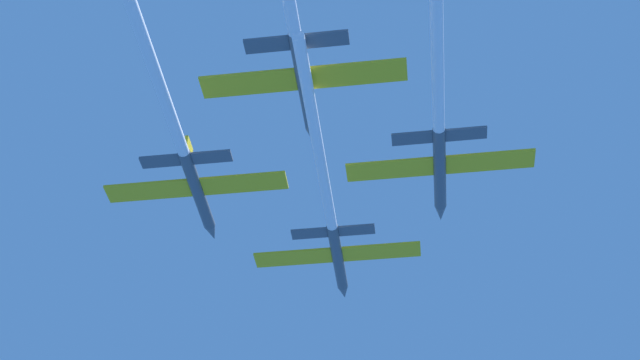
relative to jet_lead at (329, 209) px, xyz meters
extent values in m
cylinder|color=#4C5660|center=(0.00, 9.75, -0.04)|extent=(1.42, 12.89, 1.42)
cone|color=#4C5660|center=(0.00, 17.61, -0.04)|extent=(1.39, 2.84, 1.39)
ellipsoid|color=black|center=(0.00, 12.59, 0.56)|extent=(0.99, 2.58, 0.71)
cube|color=yellow|center=(-5.61, 9.10, -0.04)|extent=(9.80, 2.84, 0.31)
cube|color=yellow|center=(5.61, 9.10, -0.04)|extent=(9.80, 2.84, 0.31)
cube|color=yellow|center=(0.00, 4.59, 1.70)|extent=(0.37, 2.32, 2.06)
cube|color=#4C5660|center=(-2.91, 4.33, -0.04)|extent=(4.41, 1.70, 0.31)
cube|color=#4C5660|center=(2.91, 4.33, -0.04)|extent=(4.41, 1.70, 0.31)
cylinder|color=white|center=(0.00, -11.53, -0.04)|extent=(1.28, 29.66, 1.28)
cylinder|color=#4C5660|center=(-14.65, -5.36, -0.15)|extent=(1.42, 12.89, 1.42)
cone|color=#4C5660|center=(-14.65, 2.50, -0.15)|extent=(1.39, 2.84, 1.39)
ellipsoid|color=black|center=(-14.65, -2.53, 0.45)|extent=(0.99, 2.58, 0.71)
cube|color=yellow|center=(-20.26, -6.01, -0.15)|extent=(9.80, 2.84, 0.31)
cube|color=yellow|center=(-9.04, -6.01, -0.15)|extent=(9.80, 2.84, 0.31)
cube|color=yellow|center=(-14.65, -10.52, 1.59)|extent=(0.37, 2.32, 2.06)
cube|color=#4C5660|center=(-17.56, -10.78, -0.15)|extent=(4.41, 1.70, 0.31)
cube|color=#4C5660|center=(-11.74, -10.78, -0.15)|extent=(4.41, 1.70, 0.31)
cylinder|color=white|center=(-14.65, -28.43, -0.15)|extent=(1.28, 33.26, 1.28)
cylinder|color=#4C5660|center=(13.14, -5.05, 0.45)|extent=(1.42, 12.89, 1.42)
cone|color=#4C5660|center=(13.14, 2.82, 0.45)|extent=(1.39, 2.84, 1.39)
ellipsoid|color=black|center=(13.14, -2.21, 1.05)|extent=(0.99, 2.58, 0.71)
cube|color=yellow|center=(7.53, -5.69, 0.45)|extent=(9.80, 2.84, 0.31)
cube|color=yellow|center=(18.74, -5.69, 0.45)|extent=(9.80, 2.84, 0.31)
cube|color=yellow|center=(13.14, -10.21, 2.19)|extent=(0.37, 2.32, 2.06)
cube|color=#4C5660|center=(10.22, -10.46, 0.45)|extent=(4.41, 1.70, 0.31)
cube|color=#4C5660|center=(16.05, -10.46, 0.45)|extent=(4.41, 1.70, 0.31)
cylinder|color=white|center=(13.14, -27.31, 0.45)|extent=(1.28, 31.63, 1.28)
cylinder|color=#4C5660|center=(-0.38, -19.41, 0.89)|extent=(1.42, 12.89, 1.42)
cone|color=#4C5660|center=(-0.38, -11.55, 0.89)|extent=(1.39, 2.84, 1.39)
ellipsoid|color=black|center=(-0.38, -16.57, 1.49)|extent=(0.99, 2.58, 0.71)
cube|color=yellow|center=(-5.98, -20.05, 0.89)|extent=(9.80, 2.84, 0.31)
cube|color=yellow|center=(5.23, -20.05, 0.89)|extent=(9.80, 2.84, 0.31)
cube|color=yellow|center=(-0.38, -24.57, 2.63)|extent=(0.37, 2.32, 2.06)
cube|color=#4C5660|center=(-3.29, -24.82, 0.89)|extent=(4.41, 1.70, 0.31)
cube|color=#4C5660|center=(2.54, -24.82, 0.89)|extent=(4.41, 1.70, 0.31)
camera|label=1|loc=(8.21, -76.65, -62.74)|focal=47.20mm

